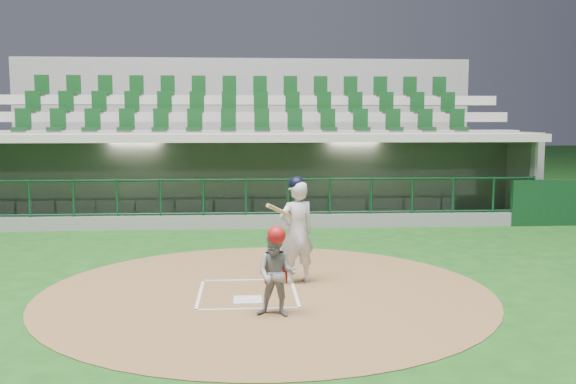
% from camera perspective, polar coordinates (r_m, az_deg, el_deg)
% --- Properties ---
extents(ground, '(120.00, 120.00, 0.00)m').
position_cam_1_polar(ground, '(10.55, -3.62, -8.63)').
color(ground, '#144413').
rests_on(ground, ground).
extents(dirt_circle, '(7.20, 7.20, 0.01)m').
position_cam_1_polar(dirt_circle, '(10.36, -1.93, -8.87)').
color(dirt_circle, brown).
rests_on(dirt_circle, ground).
extents(home_plate, '(0.43, 0.43, 0.02)m').
position_cam_1_polar(home_plate, '(9.87, -3.60, -9.55)').
color(home_plate, silver).
rests_on(home_plate, dirt_circle).
extents(batter_box_chalk, '(1.55, 1.80, 0.01)m').
position_cam_1_polar(batter_box_chalk, '(10.26, -3.61, -8.97)').
color(batter_box_chalk, white).
rests_on(batter_box_chalk, ground).
extents(dugout_structure, '(16.40, 3.70, 3.00)m').
position_cam_1_polar(dugout_structure, '(18.10, -3.79, 0.72)').
color(dugout_structure, slate).
rests_on(dugout_structure, ground).
extents(seating_deck, '(17.00, 6.72, 5.15)m').
position_cam_1_polar(seating_deck, '(21.14, -3.82, 2.78)').
color(seating_deck, slate).
rests_on(seating_deck, ground).
extents(batter, '(0.91, 0.95, 1.80)m').
position_cam_1_polar(batter, '(10.72, 0.76, -3.37)').
color(batter, silver).
rests_on(batter, dirt_circle).
extents(catcher, '(0.67, 0.58, 1.27)m').
position_cam_1_polar(catcher, '(8.97, -1.04, -7.12)').
color(catcher, gray).
rests_on(catcher, dirt_circle).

